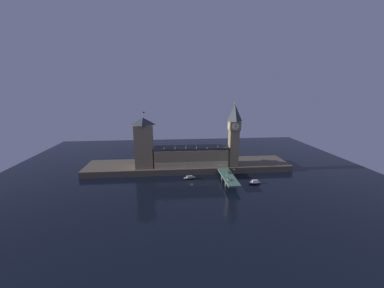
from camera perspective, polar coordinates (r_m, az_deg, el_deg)
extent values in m
plane|color=black|center=(226.66, -0.08, -9.21)|extent=(400.00, 400.00, 0.00)
cube|color=brown|center=(261.99, -0.87, -5.32)|extent=(220.00, 42.00, 6.60)
cube|color=#8E7A56|center=(250.16, -0.24, -3.23)|extent=(76.50, 19.57, 18.29)
cube|color=#D5B989|center=(242.48, -0.03, -5.21)|extent=(76.50, 0.20, 6.58)
cube|color=#2D3338|center=(247.47, -0.24, -0.93)|extent=(76.50, 18.00, 2.40)
cone|color=#2D3338|center=(237.76, -6.63, -0.80)|extent=(2.40, 2.40, 4.02)
cone|color=#2D3338|center=(237.75, -4.00, -0.74)|extent=(2.40, 2.40, 4.02)
cone|color=#2D3338|center=(238.23, -1.37, -0.69)|extent=(2.40, 2.40, 4.02)
cone|color=#2D3338|center=(239.21, 1.24, -0.63)|extent=(2.40, 2.40, 4.02)
cone|color=#2D3338|center=(240.69, 3.82, -0.57)|extent=(2.40, 2.40, 4.02)
cone|color=#2D3338|center=(242.65, 6.37, -0.51)|extent=(2.40, 2.40, 4.02)
cube|color=#8E7A56|center=(251.56, 9.99, -0.98)|extent=(9.58, 9.58, 38.26)
cube|color=#8E7A56|center=(246.96, 10.21, 4.38)|extent=(11.30, 11.30, 9.34)
cylinder|color=beige|center=(241.47, 10.57, 4.18)|extent=(7.10, 0.25, 7.10)
cylinder|color=beige|center=(252.47, 9.86, 4.58)|extent=(7.10, 0.25, 7.10)
cylinder|color=beige|center=(248.57, 11.50, 4.38)|extent=(0.25, 7.10, 7.10)
cylinder|color=beige|center=(245.48, 8.91, 4.38)|extent=(0.25, 7.10, 7.10)
cube|color=black|center=(241.21, 10.59, 4.29)|extent=(0.36, 0.10, 5.33)
pyramid|color=#2D3338|center=(245.36, 10.33, 7.46)|extent=(11.30, 11.30, 17.33)
sphere|color=gold|center=(244.66, 10.43, 9.67)|extent=(1.60, 1.60, 1.60)
cube|color=#8E7A56|center=(247.49, -11.54, -0.51)|extent=(17.86, 17.86, 44.72)
pyramid|color=#2D3338|center=(242.86, -11.81, 5.46)|extent=(18.21, 18.21, 7.22)
cylinder|color=#99999E|center=(242.11, -11.89, 7.01)|extent=(0.24, 0.24, 6.00)
cube|color=red|center=(241.78, -11.65, 7.51)|extent=(2.00, 0.08, 1.20)
cube|color=#4C7560|center=(225.45, 8.81, -7.88)|extent=(11.09, 46.00, 1.40)
cube|color=brown|center=(219.77, 9.27, -9.39)|extent=(9.43, 3.20, 5.20)
cube|color=brown|center=(233.57, 8.33, -7.98)|extent=(9.43, 3.20, 5.20)
cube|color=silver|center=(215.42, 8.84, -8.52)|extent=(1.81, 4.33, 0.84)
cube|color=black|center=(215.19, 8.84, -8.36)|extent=(1.48, 1.95, 0.45)
cylinder|color=black|center=(216.53, 8.52, -8.48)|extent=(0.22, 0.64, 0.64)
cylinder|color=black|center=(216.93, 8.97, -8.45)|extent=(0.22, 0.64, 0.64)
cylinder|color=black|center=(214.11, 8.70, -8.74)|extent=(0.22, 0.64, 0.64)
cylinder|color=black|center=(214.52, 9.15, -8.71)|extent=(0.22, 0.64, 0.64)
cube|color=#235633|center=(232.69, 8.94, -6.86)|extent=(1.80, 4.20, 0.93)
cube|color=black|center=(232.46, 8.95, -6.70)|extent=(1.47, 1.89, 0.45)
cylinder|color=black|center=(231.83, 9.23, -7.03)|extent=(0.22, 0.64, 0.64)
cylinder|color=black|center=(231.41, 8.81, -7.05)|extent=(0.22, 0.64, 0.64)
cylinder|color=black|center=(234.19, 9.07, -6.82)|extent=(0.22, 0.64, 0.64)
cylinder|color=black|center=(233.78, 8.66, -6.84)|extent=(0.22, 0.64, 0.64)
cylinder|color=black|center=(210.99, 8.47, -9.04)|extent=(0.28, 0.28, 0.81)
cylinder|color=gray|center=(210.72, 8.48, -8.85)|extent=(0.38, 0.38, 0.67)
sphere|color=tan|center=(210.56, 8.48, -8.74)|extent=(0.22, 0.22, 0.22)
cylinder|color=black|center=(226.69, 10.00, -7.51)|extent=(0.28, 0.28, 0.82)
cylinder|color=maroon|center=(226.43, 10.01, -7.33)|extent=(0.38, 0.38, 0.68)
sphere|color=tan|center=(226.27, 10.01, -7.22)|extent=(0.22, 0.22, 0.22)
cylinder|color=#2D3333|center=(210.60, 8.39, -9.12)|extent=(0.56, 0.56, 0.50)
cylinder|color=#2D3333|center=(209.52, 8.42, -8.38)|extent=(0.18, 0.18, 5.35)
sphere|color=#F9E5A3|center=(208.38, 8.45, -7.56)|extent=(0.60, 0.60, 0.60)
sphere|color=#F9E5A3|center=(208.40, 8.32, -7.65)|extent=(0.44, 0.44, 0.44)
sphere|color=#F9E5A3|center=(208.60, 8.56, -7.64)|extent=(0.44, 0.44, 0.44)
cylinder|color=#2D3333|center=(226.43, 10.13, -7.58)|extent=(0.56, 0.56, 0.50)
cylinder|color=#2D3333|center=(225.40, 10.16, -6.87)|extent=(0.18, 0.18, 5.51)
sphere|color=#F9E5A3|center=(224.31, 10.19, -6.07)|extent=(0.60, 0.60, 0.60)
sphere|color=#F9E5A3|center=(224.31, 10.08, -6.16)|extent=(0.44, 0.44, 0.44)
sphere|color=#F9E5A3|center=(224.55, 10.30, -6.15)|extent=(0.44, 0.44, 0.44)
cylinder|color=#2D3333|center=(237.40, 6.72, -6.48)|extent=(0.56, 0.56, 0.50)
cylinder|color=#2D3333|center=(236.49, 6.73, -5.84)|extent=(0.18, 0.18, 5.09)
sphere|color=#F9E5A3|center=(235.51, 6.75, -5.13)|extent=(0.60, 0.60, 0.60)
sphere|color=#F9E5A3|center=(235.53, 6.64, -5.21)|extent=(0.44, 0.44, 0.44)
sphere|color=#F9E5A3|center=(235.71, 6.86, -5.20)|extent=(0.44, 0.44, 0.44)
ellipsoid|color=#28282D|center=(234.01, -0.58, -8.27)|extent=(13.14, 6.23, 1.54)
cube|color=tan|center=(233.75, -0.58, -8.11)|extent=(11.51, 5.15, 0.24)
cube|color=#B7B2A8|center=(233.43, -0.58, -7.91)|extent=(6.03, 3.52, 1.54)
ellipsoid|color=#1E2842|center=(229.96, 14.97, -9.09)|extent=(11.30, 4.93, 1.81)
cube|color=tan|center=(229.66, 14.98, -8.90)|extent=(9.93, 3.98, 0.24)
cube|color=silver|center=(229.29, 15.00, -8.66)|extent=(5.11, 3.00, 1.81)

